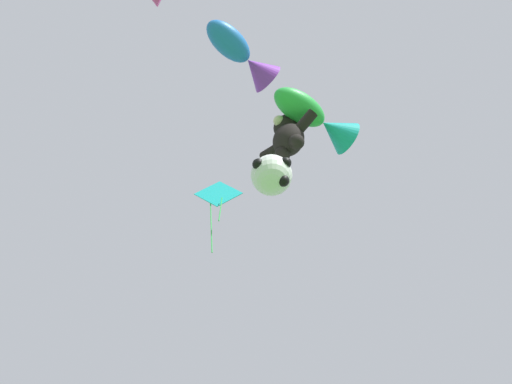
# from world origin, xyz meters

# --- Properties ---
(teddy_bear_kite) EXTENTS (1.74, 0.77, 1.76)m
(teddy_bear_kite) POSITION_xyz_m (0.85, 7.31, 13.40)
(teddy_bear_kite) COLOR black
(soccer_ball_kite) EXTENTS (0.98, 0.98, 0.91)m
(soccer_ball_kite) POSITION_xyz_m (0.43, 7.13, 11.72)
(soccer_ball_kite) COLOR white
(fish_kite_emerald) EXTENTS (1.23, 2.31, 0.90)m
(fish_kite_emerald) POSITION_xyz_m (1.53, 7.68, 13.93)
(fish_kite_emerald) COLOR green
(fish_kite_cobalt) EXTENTS (0.86, 2.02, 0.85)m
(fish_kite_cobalt) POSITION_xyz_m (1.18, 5.46, 14.75)
(fish_kite_cobalt) COLOR blue
(diamond_kite) EXTENTS (1.05, 0.99, 3.33)m
(diamond_kite) POSITION_xyz_m (-2.34, 7.89, 15.16)
(diamond_kite) COLOR #19ADB2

